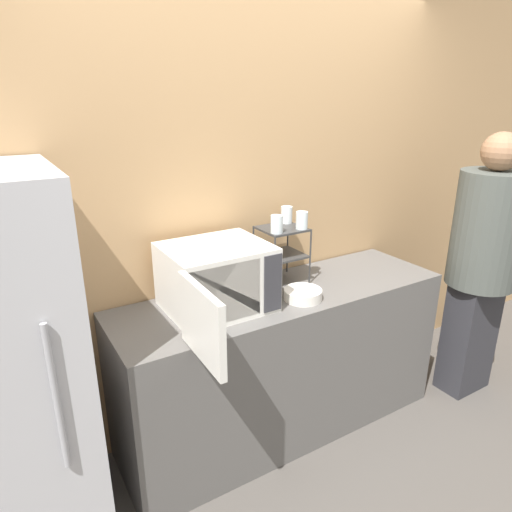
{
  "coord_description": "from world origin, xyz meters",
  "views": [
    {
      "loc": [
        -1.35,
        -1.62,
        1.95
      ],
      "look_at": [
        -0.17,
        0.32,
        1.14
      ],
      "focal_mm": 32.0,
      "sensor_mm": 36.0,
      "label": 1
    }
  ],
  "objects_px": {
    "bowl": "(303,295)",
    "glass_back_right": "(287,215)",
    "glass_front_left": "(277,224)",
    "microwave": "(216,279)",
    "person": "(483,257)",
    "glass_front_right": "(302,220)",
    "dish_rack": "(282,243)"
  },
  "relations": [
    {
      "from": "person",
      "to": "glass_front_right",
      "type": "bearing_deg",
      "value": 161.02
    },
    {
      "from": "microwave",
      "to": "glass_front_left",
      "type": "relative_size",
      "value": 8.49
    },
    {
      "from": "dish_rack",
      "to": "glass_front_left",
      "type": "relative_size",
      "value": 3.36
    },
    {
      "from": "microwave",
      "to": "glass_front_left",
      "type": "height_order",
      "value": "glass_front_left"
    },
    {
      "from": "bowl",
      "to": "glass_back_right",
      "type": "bearing_deg",
      "value": 70.2
    },
    {
      "from": "glass_front_right",
      "to": "bowl",
      "type": "bearing_deg",
      "value": -122.5
    },
    {
      "from": "glass_back_right",
      "to": "glass_front_right",
      "type": "bearing_deg",
      "value": -89.38
    },
    {
      "from": "glass_front_left",
      "to": "bowl",
      "type": "distance_m",
      "value": 0.41
    },
    {
      "from": "dish_rack",
      "to": "glass_front_left",
      "type": "bearing_deg",
      "value": -140.56
    },
    {
      "from": "dish_rack",
      "to": "bowl",
      "type": "relative_size",
      "value": 1.61
    },
    {
      "from": "dish_rack",
      "to": "glass_back_right",
      "type": "xyz_separation_m",
      "value": [
        0.08,
        0.07,
        0.14
      ]
    },
    {
      "from": "bowl",
      "to": "person",
      "type": "distance_m",
      "value": 1.29
    },
    {
      "from": "microwave",
      "to": "person",
      "type": "height_order",
      "value": "person"
    },
    {
      "from": "glass_front_right",
      "to": "person",
      "type": "distance_m",
      "value": 1.26
    },
    {
      "from": "glass_front_left",
      "to": "glass_back_right",
      "type": "relative_size",
      "value": 1.0
    },
    {
      "from": "glass_back_right",
      "to": "person",
      "type": "relative_size",
      "value": 0.06
    },
    {
      "from": "dish_rack",
      "to": "person",
      "type": "xyz_separation_m",
      "value": [
        1.24,
        -0.47,
        -0.17
      ]
    },
    {
      "from": "glass_front_left",
      "to": "dish_rack",
      "type": "bearing_deg",
      "value": 39.44
    },
    {
      "from": "microwave",
      "to": "dish_rack",
      "type": "xyz_separation_m",
      "value": [
        0.49,
        0.14,
        0.07
      ]
    },
    {
      "from": "dish_rack",
      "to": "person",
      "type": "height_order",
      "value": "person"
    },
    {
      "from": "dish_rack",
      "to": "glass_front_right",
      "type": "height_order",
      "value": "glass_front_right"
    },
    {
      "from": "microwave",
      "to": "glass_front_right",
      "type": "relative_size",
      "value": 8.49
    },
    {
      "from": "glass_front_left",
      "to": "glass_front_right",
      "type": "xyz_separation_m",
      "value": [
        0.17,
        -0.01,
        0.0
      ]
    },
    {
      "from": "microwave",
      "to": "bowl",
      "type": "height_order",
      "value": "microwave"
    },
    {
      "from": "bowl",
      "to": "glass_front_right",
      "type": "bearing_deg",
      "value": 57.5
    },
    {
      "from": "microwave",
      "to": "glass_front_right",
      "type": "xyz_separation_m",
      "value": [
        0.58,
        0.06,
        0.21
      ]
    },
    {
      "from": "glass_front_left",
      "to": "glass_back_right",
      "type": "distance_m",
      "value": 0.22
    },
    {
      "from": "microwave",
      "to": "person",
      "type": "bearing_deg",
      "value": -10.88
    },
    {
      "from": "dish_rack",
      "to": "glass_front_left",
      "type": "xyz_separation_m",
      "value": [
        -0.08,
        -0.07,
        0.14
      ]
    },
    {
      "from": "dish_rack",
      "to": "glass_front_left",
      "type": "height_order",
      "value": "glass_front_left"
    },
    {
      "from": "dish_rack",
      "to": "bowl",
      "type": "height_order",
      "value": "dish_rack"
    },
    {
      "from": "glass_front_right",
      "to": "bowl",
      "type": "xyz_separation_m",
      "value": [
        -0.12,
        -0.2,
        -0.35
      ]
    }
  ]
}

